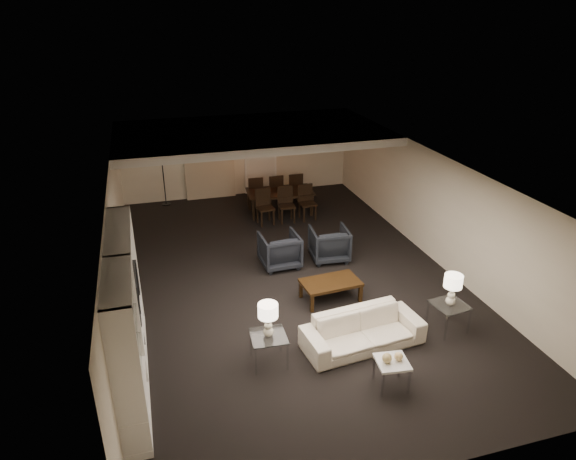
{
  "coord_description": "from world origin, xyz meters",
  "views": [
    {
      "loc": [
        -2.8,
        -9.61,
        5.57
      ],
      "look_at": [
        0.0,
        0.0,
        1.1
      ],
      "focal_mm": 32.0,
      "sensor_mm": 36.0,
      "label": 1
    }
  ],
  "objects_px": {
    "chair_nm": "(287,205)",
    "vase_blue": "(128,356)",
    "table_lamp_right": "(452,290)",
    "floor_speaker": "(138,321)",
    "side_table_left": "(269,349)",
    "chair_nr": "(308,203)",
    "chair_fl": "(255,192)",
    "television": "(130,293)",
    "side_table_right": "(448,317)",
    "chair_nl": "(265,207)",
    "coffee_table": "(330,290)",
    "armchair_left": "(280,250)",
    "table_lamp_left": "(268,320)",
    "vase_amber": "(123,318)",
    "chair_fr": "(294,188)",
    "marble_table": "(391,374)",
    "sofa": "(363,330)",
    "floor_lamp": "(163,176)",
    "pendant_light": "(262,150)",
    "chair_fm": "(274,190)",
    "armchair_right": "(329,244)",
    "dining_table": "(280,202)"
  },
  "relations": [
    {
      "from": "coffee_table",
      "to": "chair_nl",
      "type": "bearing_deg",
      "value": 94.5
    },
    {
      "from": "armchair_right",
      "to": "table_lamp_right",
      "type": "height_order",
      "value": "table_lamp_right"
    },
    {
      "from": "coffee_table",
      "to": "armchair_left",
      "type": "distance_m",
      "value": 1.81
    },
    {
      "from": "chair_nr",
      "to": "chair_fl",
      "type": "bearing_deg",
      "value": 128.67
    },
    {
      "from": "chair_nl",
      "to": "chair_nm",
      "type": "distance_m",
      "value": 0.6
    },
    {
      "from": "floor_speaker",
      "to": "chair_nm",
      "type": "xyz_separation_m",
      "value": [
        4.02,
        4.76,
        -0.1
      ]
    },
    {
      "from": "floor_speaker",
      "to": "chair_nl",
      "type": "xyz_separation_m",
      "value": [
        3.42,
        4.76,
        -0.1
      ]
    },
    {
      "from": "television",
      "to": "chair_nm",
      "type": "distance_m",
      "value": 6.22
    },
    {
      "from": "coffee_table",
      "to": "floor_lamp",
      "type": "xyz_separation_m",
      "value": [
        -2.84,
        6.41,
        0.7
      ]
    },
    {
      "from": "side_table_left",
      "to": "chair_fl",
      "type": "xyz_separation_m",
      "value": [
        1.37,
        7.04,
        0.21
      ]
    },
    {
      "from": "table_lamp_left",
      "to": "floor_lamp",
      "type": "relative_size",
      "value": 0.33
    },
    {
      "from": "dining_table",
      "to": "floor_lamp",
      "type": "relative_size",
      "value": 1.02
    },
    {
      "from": "armchair_right",
      "to": "marble_table",
      "type": "height_order",
      "value": "armchair_right"
    },
    {
      "from": "chair_fm",
      "to": "vase_amber",
      "type": "bearing_deg",
      "value": 59.56
    },
    {
      "from": "table_lamp_right",
      "to": "chair_nl",
      "type": "xyz_separation_m",
      "value": [
        -2.03,
        5.74,
        -0.36
      ]
    },
    {
      "from": "coffee_table",
      "to": "vase_amber",
      "type": "xyz_separation_m",
      "value": [
        -3.86,
        -2.17,
        1.44
      ]
    },
    {
      "from": "side_table_left",
      "to": "chair_nl",
      "type": "height_order",
      "value": "chair_nl"
    },
    {
      "from": "television",
      "to": "chair_nr",
      "type": "relative_size",
      "value": 1.18
    },
    {
      "from": "table_lamp_right",
      "to": "side_table_left",
      "type": "bearing_deg",
      "value": 180.0
    },
    {
      "from": "side_table_left",
      "to": "table_lamp_left",
      "type": "distance_m",
      "value": 0.57
    },
    {
      "from": "sofa",
      "to": "vase_amber",
      "type": "xyz_separation_m",
      "value": [
        -3.86,
        -0.57,
        1.34
      ]
    },
    {
      "from": "marble_table",
      "to": "vase_blue",
      "type": "xyz_separation_m",
      "value": [
        -3.86,
        0.38,
        0.9
      ]
    },
    {
      "from": "table_lamp_left",
      "to": "dining_table",
      "type": "xyz_separation_m",
      "value": [
        1.97,
        6.39,
        -0.52
      ]
    },
    {
      "from": "pendant_light",
      "to": "table_lamp_right",
      "type": "xyz_separation_m",
      "value": [
        1.95,
        -6.31,
        -1.07
      ]
    },
    {
      "from": "sofa",
      "to": "marble_table",
      "type": "distance_m",
      "value": 1.1
    },
    {
      "from": "chair_nr",
      "to": "chair_fr",
      "type": "distance_m",
      "value": 1.3
    },
    {
      "from": "coffee_table",
      "to": "chair_fm",
      "type": "xyz_separation_m",
      "value": [
        0.27,
        5.44,
        0.27
      ]
    },
    {
      "from": "chair_nm",
      "to": "vase_blue",
      "type": "bearing_deg",
      "value": -119.43
    },
    {
      "from": "marble_table",
      "to": "pendant_light",
      "type": "bearing_deg",
      "value": 91.9
    },
    {
      "from": "marble_table",
      "to": "chair_nm",
      "type": "bearing_deg",
      "value": 87.71
    },
    {
      "from": "armchair_right",
      "to": "chair_nr",
      "type": "distance_m",
      "value": 2.46
    },
    {
      "from": "marble_table",
      "to": "table_lamp_left",
      "type": "bearing_deg",
      "value": 147.09
    },
    {
      "from": "side_table_right",
      "to": "chair_fl",
      "type": "distance_m",
      "value": 7.33
    },
    {
      "from": "table_lamp_left",
      "to": "chair_fr",
      "type": "bearing_deg",
      "value": 69.93
    },
    {
      "from": "side_table_left",
      "to": "chair_fl",
      "type": "relative_size",
      "value": 0.6
    },
    {
      "from": "vase_amber",
      "to": "floor_lamp",
      "type": "distance_m",
      "value": 8.67
    },
    {
      "from": "dining_table",
      "to": "chair_nr",
      "type": "height_order",
      "value": "chair_nr"
    },
    {
      "from": "chair_nm",
      "to": "armchair_left",
      "type": "bearing_deg",
      "value": -106.53
    },
    {
      "from": "chair_fl",
      "to": "pendant_light",
      "type": "bearing_deg",
      "value": 97.33
    },
    {
      "from": "table_lamp_right",
      "to": "floor_speaker",
      "type": "relative_size",
      "value": 0.51
    },
    {
      "from": "side_table_right",
      "to": "chair_nm",
      "type": "relative_size",
      "value": 0.6
    },
    {
      "from": "armchair_left",
      "to": "table_lamp_right",
      "type": "bearing_deg",
      "value": 122.73
    },
    {
      "from": "vase_amber",
      "to": "chair_fl",
      "type": "xyz_separation_m",
      "value": [
        3.53,
        7.61,
        -1.17
      ]
    },
    {
      "from": "sofa",
      "to": "floor_lamp",
      "type": "height_order",
      "value": "floor_lamp"
    },
    {
      "from": "floor_speaker",
      "to": "chair_nl",
      "type": "distance_m",
      "value": 5.87
    },
    {
      "from": "pendant_light",
      "to": "chair_fm",
      "type": "height_order",
      "value": "pendant_light"
    },
    {
      "from": "table_lamp_right",
      "to": "television",
      "type": "height_order",
      "value": "television"
    },
    {
      "from": "chair_nr",
      "to": "armchair_right",
      "type": "bearing_deg",
      "value": -100.42
    },
    {
      "from": "dining_table",
      "to": "floor_lamp",
      "type": "xyz_separation_m",
      "value": [
        -3.11,
        1.61,
        0.58
      ]
    },
    {
      "from": "television",
      "to": "side_table_right",
      "type": "bearing_deg",
      "value": -101.27
    }
  ]
}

